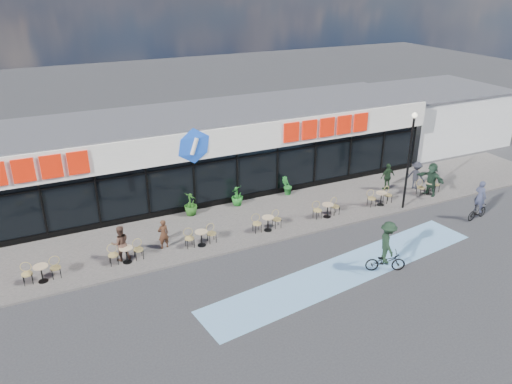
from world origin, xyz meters
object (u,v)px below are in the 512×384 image
(patron_right, at_px, (120,243))
(pedestrian_c, at_px, (388,177))
(pedestrian_b, at_px, (416,175))
(cyclist_b, at_px, (479,205))
(potted_plant_left, at_px, (191,204))
(patron_left, at_px, (163,234))
(pedestrian_a, at_px, (431,179))
(cyclist_a, at_px, (387,249))
(potted_plant_right, at_px, (287,186))
(potted_plant_mid, at_px, (237,195))
(lamp_post, at_px, (410,153))

(patron_right, height_order, pedestrian_c, patron_right)
(pedestrian_b, height_order, cyclist_b, cyclist_b)
(potted_plant_left, xyz_separation_m, patron_left, (-2.26, -2.81, 0.09))
(pedestrian_a, distance_m, cyclist_a, 9.09)
(potted_plant_right, distance_m, cyclist_b, 10.25)
(pedestrian_a, distance_m, cyclist_b, 3.34)
(patron_left, bearing_deg, potted_plant_mid, -158.21)
(potted_plant_mid, xyz_separation_m, cyclist_b, (10.73, -6.83, 0.14))
(lamp_post, bearing_deg, pedestrian_a, 15.82)
(potted_plant_mid, distance_m, patron_right, 7.62)
(lamp_post, distance_m, cyclist_b, 4.47)
(pedestrian_c, height_order, cyclist_b, cyclist_b)
(cyclist_a, xyz_separation_m, cyclist_b, (7.56, 1.91, -0.23))
(lamp_post, xyz_separation_m, pedestrian_a, (2.57, 0.73, -2.18))
(potted_plant_left, height_order, patron_left, patron_left)
(patron_right, height_order, cyclist_b, cyclist_b)
(potted_plant_left, height_order, pedestrian_c, pedestrian_c)
(potted_plant_left, xyz_separation_m, potted_plant_mid, (2.71, 0.05, -0.05))
(potted_plant_left, bearing_deg, potted_plant_right, 1.04)
(potted_plant_right, xyz_separation_m, patron_left, (-8.10, -2.92, 0.17))
(potted_plant_left, distance_m, patron_right, 5.23)
(lamp_post, xyz_separation_m, patron_left, (-13.00, 1.36, -2.43))
(potted_plant_left, bearing_deg, potted_plant_mid, 1.11)
(patron_right, bearing_deg, pedestrian_c, -176.66)
(cyclist_b, bearing_deg, pedestrian_c, 110.70)
(potted_plant_left, height_order, patron_right, patron_right)
(potted_plant_mid, distance_m, pedestrian_c, 9.04)
(lamp_post, relative_size, patron_left, 3.69)
(lamp_post, relative_size, potted_plant_left, 4.20)
(potted_plant_left, xyz_separation_m, pedestrian_b, (13.18, -2.38, 0.20))
(lamp_post, distance_m, pedestrian_a, 3.45)
(pedestrian_b, distance_m, cyclist_a, 9.64)
(pedestrian_b, bearing_deg, potted_plant_mid, 58.57)
(potted_plant_right, bearing_deg, lamp_post, -41.18)
(cyclist_b, bearing_deg, pedestrian_b, 93.42)
(potted_plant_right, distance_m, pedestrian_a, 8.28)
(potted_plant_left, height_order, cyclist_b, cyclist_b)
(patron_right, distance_m, pedestrian_b, 17.45)
(pedestrian_a, xyz_separation_m, cyclist_b, (0.13, -3.33, -0.25))
(potted_plant_right, xyz_separation_m, cyclist_b, (7.60, -6.88, 0.17))
(patron_left, xyz_separation_m, cyclist_b, (15.70, -3.96, -0.00))
(patron_right, relative_size, cyclist_b, 0.77)
(lamp_post, xyz_separation_m, pedestrian_b, (2.44, 1.79, -2.31))
(patron_right, relative_size, pedestrian_c, 1.02)
(patron_left, relative_size, patron_right, 0.87)
(potted_plant_mid, height_order, pedestrian_b, pedestrian_b)
(potted_plant_left, bearing_deg, cyclist_a, -55.87)
(patron_left, xyz_separation_m, pedestrian_b, (15.44, 0.43, 0.11))
(patron_left, xyz_separation_m, cyclist_a, (8.14, -5.87, 0.23))
(potted_plant_left, relative_size, potted_plant_right, 1.15)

